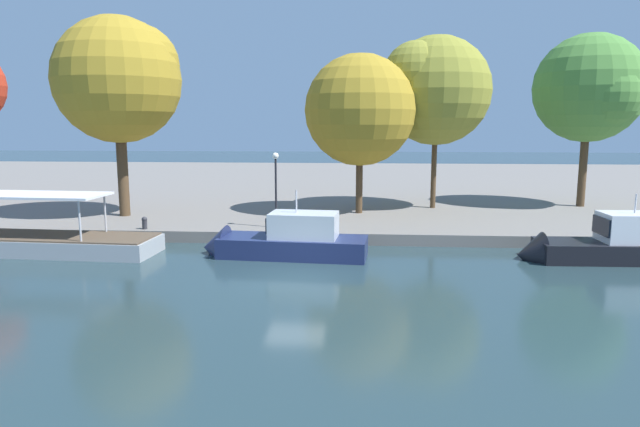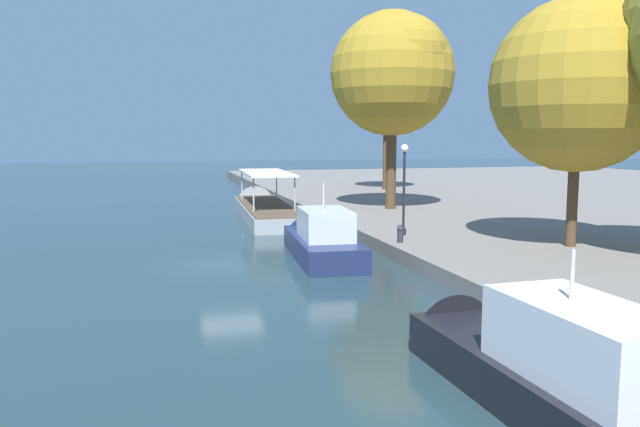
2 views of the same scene
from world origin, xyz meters
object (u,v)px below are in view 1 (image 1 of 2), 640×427
object	(u,v)px
tour_boat_0	(5,244)
tree_1	(120,77)
mooring_bollard_1	(309,224)
tree_0	(432,90)
tree_4	(363,109)
lamp_post	(276,184)
motor_yacht_1	(282,244)
mooring_bollard_0	(145,222)
tree_2	(592,91)
motor_yacht_2	(616,249)

from	to	relation	value
tour_boat_0	tree_1	world-z (taller)	tree_1
mooring_bollard_1	tree_0	xyz separation A→B (m)	(7.65, 9.26, 7.77)
tree_0	tree_1	size ratio (longest dim) A/B	0.95
tree_0	tree_4	distance (m)	5.53
lamp_post	tree_0	bearing A→B (deg)	40.75
motor_yacht_1	mooring_bollard_1	size ratio (longest dim) A/B	11.32
motor_yacht_1	mooring_bollard_0	world-z (taller)	motor_yacht_1
tree_1	tour_boat_0	bearing A→B (deg)	-112.75
mooring_bollard_1	tree_2	distance (m)	22.94
tour_boat_0	mooring_bollard_1	distance (m)	15.88
mooring_bollard_1	tree_2	bearing A→B (deg)	29.21
mooring_bollard_1	tree_4	bearing A→B (deg)	66.47
mooring_bollard_1	tree_2	world-z (taller)	tree_2
tree_4	tree_1	bearing A→B (deg)	-171.26
lamp_post	tree_0	xyz separation A→B (m)	(9.62, 8.29, 5.67)
tour_boat_0	tree_0	bearing A→B (deg)	-148.53
tree_0	tree_4	world-z (taller)	tree_0
motor_yacht_1	motor_yacht_2	size ratio (longest dim) A/B	0.90
tour_boat_0	lamp_post	world-z (taller)	lamp_post
motor_yacht_2	tree_0	distance (m)	16.67
motor_yacht_1	motor_yacht_2	xyz separation A→B (m)	(16.20, 0.20, -0.00)
tree_1	tree_2	world-z (taller)	tree_1
mooring_bollard_0	tree_4	world-z (taller)	tree_4
mooring_bollard_1	lamp_post	xyz separation A→B (m)	(-1.97, 0.97, 2.10)
mooring_bollard_0	tree_4	bearing A→B (deg)	28.93
mooring_bollard_1	tree_2	size ratio (longest dim) A/B	0.06
tree_0	mooring_bollard_1	bearing A→B (deg)	-129.56
motor_yacht_2	tree_4	distance (m)	17.17
motor_yacht_2	tree_4	world-z (taller)	tree_4
motor_yacht_2	mooring_bollard_0	xyz separation A→B (m)	(-24.50, 3.10, 0.40)
lamp_post	tree_4	distance (m)	8.71
tree_0	tree_1	world-z (taller)	tree_1
tour_boat_0	mooring_bollard_0	bearing A→B (deg)	-149.03
tree_4	tree_0	bearing A→B (deg)	28.35
mooring_bollard_1	tree_0	bearing A→B (deg)	50.44
motor_yacht_1	lamp_post	xyz separation A→B (m)	(-0.92, 4.34, 2.52)
lamp_post	tree_1	xyz separation A→B (m)	(-10.29, 3.40, 6.31)
tour_boat_0	tree_4	world-z (taller)	tree_4
motor_yacht_1	mooring_bollard_0	bearing A→B (deg)	-17.21
tour_boat_0	tree_4	bearing A→B (deg)	-148.47
motor_yacht_1	mooring_bollard_1	xyz separation A→B (m)	(1.05, 3.38, 0.42)
motor_yacht_2	tree_0	world-z (taller)	tree_0
mooring_bollard_0	lamp_post	distance (m)	7.75
motor_yacht_2	tree_2	size ratio (longest dim) A/B	0.78
tour_boat_0	motor_yacht_2	xyz separation A→B (m)	(30.66, 0.18, 0.23)
motor_yacht_1	tree_2	size ratio (longest dim) A/B	0.70
mooring_bollard_1	tree_1	size ratio (longest dim) A/B	0.06
tour_boat_0	tree_2	xyz separation A→B (m)	(34.35, 13.90, 8.41)
mooring_bollard_0	tree_2	bearing A→B (deg)	20.62
tree_0	tree_1	distance (m)	20.51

